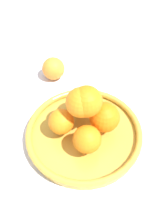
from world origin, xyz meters
name	(u,v)px	position (x,y,z in m)	size (l,w,h in m)	color
ground_plane	(84,136)	(0.00, 0.00, 0.00)	(4.00, 4.00, 0.00)	silver
fruit_bowl	(84,132)	(0.00, 0.00, 0.02)	(0.31, 0.31, 0.04)	gold
orange_pile	(85,113)	(-0.01, 0.00, 0.09)	(0.15, 0.15, 0.13)	orange
stray_orange	(53,69)	(-0.13, -0.23, 0.04)	(0.08, 0.08, 0.08)	orange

